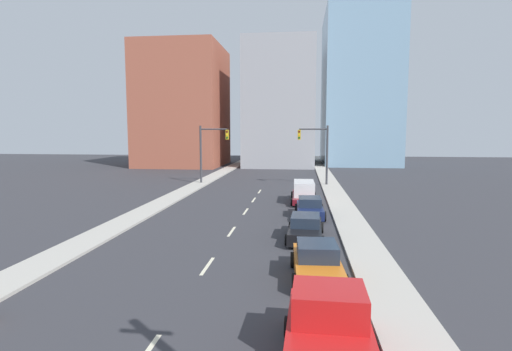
{
  "coord_description": "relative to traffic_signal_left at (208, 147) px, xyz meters",
  "views": [
    {
      "loc": [
        4.16,
        -0.4,
        6.06
      ],
      "look_at": [
        0.21,
        34.38,
        2.2
      ],
      "focal_mm": 28.0,
      "sensor_mm": 36.0,
      "label": 1
    }
  ],
  "objects": [
    {
      "name": "sidewalk_left",
      "position": [
        -0.93,
        4.03,
        -4.19
      ],
      "size": [
        2.09,
        97.71,
        0.14
      ],
      "color": "#ADA89E",
      "rests_on": "ground"
    },
    {
      "name": "sidewalk_right",
      "position": [
        14.03,
        4.03,
        -4.19
      ],
      "size": [
        2.09,
        97.71,
        0.14
      ],
      "color": "#ADA89E",
      "rests_on": "ground"
    },
    {
      "name": "lane_stripe_at_17m",
      "position": [
        6.55,
        -28.07,
        -4.26
      ],
      "size": [
        0.16,
        2.4,
        0.01
      ],
      "primitive_type": "cube",
      "color": "beige",
      "rests_on": "ground"
    },
    {
      "name": "lane_stripe_at_23m",
      "position": [
        6.55,
        -21.76,
        -4.26
      ],
      "size": [
        0.16,
        2.4,
        0.01
      ],
      "primitive_type": "cube",
      "color": "beige",
      "rests_on": "ground"
    },
    {
      "name": "lane_stripe_at_29m",
      "position": [
        6.55,
        -15.58,
        -4.26
      ],
      "size": [
        0.16,
        2.4,
        0.01
      ],
      "primitive_type": "cube",
      "color": "beige",
      "rests_on": "ground"
    },
    {
      "name": "lane_stripe_at_34m",
      "position": [
        6.55,
        -10.37,
        -4.26
      ],
      "size": [
        0.16,
        2.4,
        0.01
      ],
      "primitive_type": "cube",
      "color": "beige",
      "rests_on": "ground"
    },
    {
      "name": "lane_stripe_at_39m",
      "position": [
        6.55,
        -5.35,
        -4.26
      ],
      "size": [
        0.16,
        2.4,
        0.01
      ],
      "primitive_type": "cube",
      "color": "beige",
      "rests_on": "ground"
    },
    {
      "name": "building_brick_left",
      "position": [
        -10.27,
        24.88,
        6.21
      ],
      "size": [
        14.0,
        16.0,
        20.95
      ],
      "color": "#9E513D",
      "rests_on": "ground"
    },
    {
      "name": "building_office_center",
      "position": [
        6.88,
        28.88,
        6.48
      ],
      "size": [
        12.0,
        20.0,
        21.48
      ],
      "color": "#99999E",
      "rests_on": "ground"
    },
    {
      "name": "building_glass_right",
      "position": [
        21.27,
        32.88,
        9.67
      ],
      "size": [
        13.0,
        20.0,
        27.87
      ],
      "color": "#7A9EB7",
      "rests_on": "ground"
    },
    {
      "name": "traffic_signal_left",
      "position": [
        0.0,
        0.0,
        0.0
      ],
      "size": [
        3.43,
        0.35,
        6.74
      ],
      "color": "#38383D",
      "rests_on": "ground"
    },
    {
      "name": "traffic_signal_right",
      "position": [
        12.72,
        0.0,
        0.0
      ],
      "size": [
        3.43,
        0.35,
        6.74
      ],
      "color": "#38383D",
      "rests_on": "ground"
    },
    {
      "name": "pickup_truck_red",
      "position": [
        11.48,
        -35.55,
        -3.48
      ],
      "size": [
        2.59,
        5.76,
        1.92
      ],
      "rotation": [
        0.0,
        0.0,
        -0.03
      ],
      "color": "red",
      "rests_on": "ground"
    },
    {
      "name": "sedan_orange",
      "position": [
        11.41,
        -29.06,
        -3.57
      ],
      "size": [
        2.27,
        4.38,
        1.51
      ],
      "rotation": [
        0.0,
        0.0,
        0.05
      ],
      "color": "orange",
      "rests_on": "ground"
    },
    {
      "name": "sedan_black",
      "position": [
        11.0,
        -22.94,
        -3.63
      ],
      "size": [
        2.2,
        4.82,
        1.38
      ],
      "rotation": [
        0.0,
        0.0,
        -0.04
      ],
      "color": "black",
      "rests_on": "ground"
    },
    {
      "name": "sedan_navy",
      "position": [
        11.36,
        -17.06,
        -3.61
      ],
      "size": [
        2.14,
        4.53,
        1.42
      ],
      "rotation": [
        0.0,
        0.0,
        0.02
      ],
      "color": "#141E47",
      "rests_on": "ground"
    },
    {
      "name": "box_truck_maroon",
      "position": [
        10.98,
        -11.06,
        -3.39
      ],
      "size": [
        2.29,
        5.8,
        1.83
      ],
      "rotation": [
        0.0,
        0.0,
        0.02
      ],
      "color": "maroon",
      "rests_on": "ground"
    }
  ]
}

